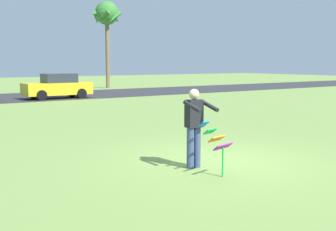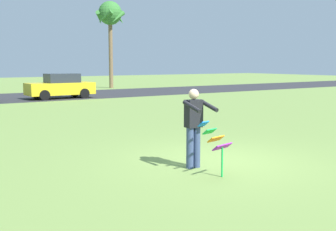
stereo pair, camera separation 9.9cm
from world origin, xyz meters
name	(u,v)px [view 1 (the left image)]	position (x,y,z in m)	size (l,w,h in m)	color
ground_plane	(219,162)	(0.00, 0.00, 0.00)	(120.00, 120.00, 0.00)	olive
road_strip	(5,98)	(0.00, 21.16, 0.01)	(120.00, 8.00, 0.01)	#2D2D33
person_kite_flyer	(194,125)	(-0.83, -0.13, 0.95)	(0.54, 0.66, 1.73)	#384772
kite_held	(216,140)	(-0.83, -0.85, 0.73)	(0.53, 0.70, 1.09)	blue
parked_car_yellow	(58,87)	(2.74, 18.76, 0.77)	(4.24, 1.92, 1.60)	yellow
palm_tree_centre_far	(107,17)	(10.36, 27.11, 6.39)	(2.58, 2.71, 7.75)	brown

